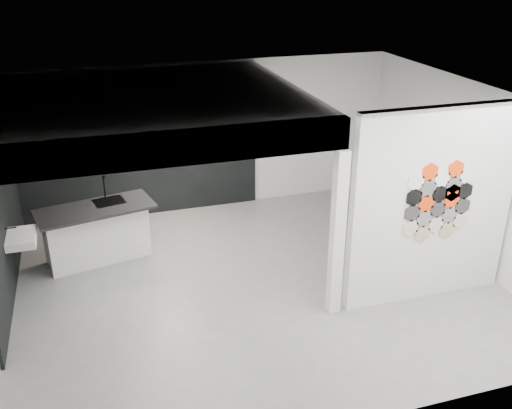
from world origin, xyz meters
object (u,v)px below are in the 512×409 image
object	(u,v)px
stockpot	(86,149)
kitchen_island	(97,232)
glass_bowl	(218,140)
kettle	(185,142)
wall_basin	(22,238)
utensil_cup	(110,149)
glass_vase	(218,139)
bottle_dark	(145,144)
partition_panel	(433,206)

from	to	relation	value
stockpot	kitchen_island	bearing A→B (deg)	-89.48
glass_bowl	kettle	bearing A→B (deg)	180.00
wall_basin	utensil_cup	size ratio (longest dim) A/B	5.45
wall_basin	stockpot	bearing A→B (deg)	63.75
kitchen_island	wall_basin	bearing A→B (deg)	-160.20
utensil_cup	stockpot	bearing A→B (deg)	180.00
glass_vase	glass_bowl	bearing A→B (deg)	0.00
glass_bowl	bottle_dark	bearing A→B (deg)	180.00
partition_panel	kitchen_island	bearing A→B (deg)	151.19
kettle	bottle_dark	bearing A→B (deg)	167.74
partition_panel	kitchen_island	xyz separation A→B (m)	(-4.43, 2.44, -0.92)
kitchen_island	kettle	world-z (taller)	kettle
wall_basin	kettle	bearing A→B (deg)	36.66
stockpot	kettle	distance (m)	1.76
stockpot	bottle_dark	xyz separation A→B (m)	(1.02, 0.00, -0.01)
kettle	glass_vase	world-z (taller)	kettle
kettle	glass_bowl	bearing A→B (deg)	-12.26
partition_panel	glass_vase	bearing A→B (deg)	118.23
glass_vase	bottle_dark	xyz separation A→B (m)	(-1.35, 0.00, 0.02)
kettle	bottle_dark	world-z (taller)	bottle_dark
partition_panel	kitchen_island	distance (m)	5.14
wall_basin	stockpot	xyz separation A→B (m)	(1.02, 2.07, 0.57)
wall_basin	bottle_dark	distance (m)	2.96
stockpot	glass_bowl	distance (m)	2.37
bottle_dark	wall_basin	bearing A→B (deg)	-134.64
glass_vase	kitchen_island	bearing A→B (deg)	-148.84
kitchen_island	glass_bowl	size ratio (longest dim) A/B	13.43
wall_basin	utensil_cup	world-z (taller)	utensil_cup
glass_bowl	glass_vase	size ratio (longest dim) A/B	1.05
kettle	utensil_cup	xyz separation A→B (m)	(-1.35, 0.00, -0.01)
glass_vase	partition_panel	bearing A→B (deg)	-61.77
partition_panel	utensil_cup	size ratio (longest dim) A/B	25.41
partition_panel	glass_bowl	world-z (taller)	partition_panel
partition_panel	kitchen_island	size ratio (longest dim) A/B	1.47
utensil_cup	bottle_dark	bearing A→B (deg)	0.00
wall_basin	kettle	distance (m)	3.50
utensil_cup	kitchen_island	bearing A→B (deg)	-105.54
partition_panel	stockpot	world-z (taller)	partition_panel
glass_vase	bottle_dark	size ratio (longest dim) A/B	0.78
partition_panel	glass_bowl	size ratio (longest dim) A/B	19.74
stockpot	bottle_dark	bearing A→B (deg)	0.00
kitchen_island	stockpot	size ratio (longest dim) A/B	8.03
partition_panel	glass_bowl	bearing A→B (deg)	118.23
glass_bowl	bottle_dark	distance (m)	1.35
stockpot	bottle_dark	size ratio (longest dim) A/B	1.38
kitchen_island	partition_panel	bearing A→B (deg)	-40.79
kettle	utensil_cup	distance (m)	1.35
stockpot	kettle	xyz separation A→B (m)	(1.76, 0.00, -0.03)
partition_panel	wall_basin	xyz separation A→B (m)	(-5.46, 1.80, -0.55)
wall_basin	glass_vase	distance (m)	4.01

